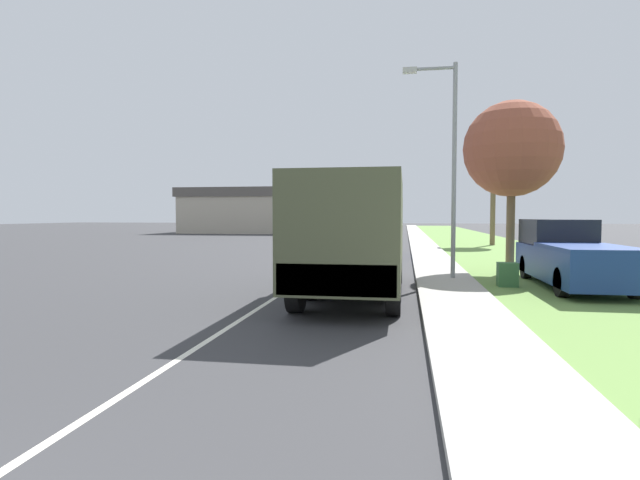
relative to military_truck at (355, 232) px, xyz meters
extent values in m
plane|color=#38383A|center=(-1.98, 27.91, -1.66)|extent=(180.00, 180.00, 0.00)
cube|color=silver|center=(-1.98, 27.91, -1.66)|extent=(0.12, 120.00, 0.00)
cube|color=#ADAAA3|center=(2.52, 27.91, -1.60)|extent=(1.80, 120.00, 0.12)
cube|color=#6B9347|center=(6.92, 27.91, -1.65)|extent=(7.00, 120.00, 0.02)
cube|color=#606647|center=(0.00, 2.84, -0.07)|extent=(2.38, 2.11, 2.10)
cube|color=#4C5138|center=(0.00, -0.93, 0.10)|extent=(2.38, 5.44, 2.43)
cube|color=#606647|center=(0.00, -3.60, -0.77)|extent=(2.26, 0.10, 0.60)
cube|color=red|center=(-0.89, -3.62, -0.57)|extent=(0.12, 0.06, 0.12)
cube|color=red|center=(0.89, -3.62, -0.57)|extent=(0.12, 0.06, 0.12)
cylinder|color=black|center=(-1.04, 2.74, -1.14)|extent=(0.30, 1.04, 1.04)
cylinder|color=black|center=(1.04, 2.74, -1.14)|extent=(0.30, 1.04, 1.04)
cylinder|color=black|center=(-1.04, -2.29, -1.14)|extent=(0.30, 1.04, 1.04)
cylinder|color=black|center=(1.04, -2.29, -1.14)|extent=(0.30, 1.04, 1.04)
cylinder|color=black|center=(-1.04, -0.66, -1.14)|extent=(0.30, 1.04, 1.04)
cylinder|color=black|center=(1.04, -0.66, -1.14)|extent=(0.30, 1.04, 1.04)
cube|color=navy|center=(-0.31, 12.83, -1.11)|extent=(1.86, 4.89, 0.76)
cube|color=black|center=(-0.31, 12.93, -0.34)|extent=(1.63, 2.20, 0.77)
cylinder|color=black|center=(-1.14, 14.40, -1.34)|extent=(0.20, 0.64, 0.64)
cylinder|color=black|center=(0.52, 14.40, -1.34)|extent=(0.20, 0.64, 0.64)
cylinder|color=black|center=(-1.14, 11.26, -1.34)|extent=(0.20, 0.64, 0.64)
cylinder|color=black|center=(0.52, 11.26, -1.34)|extent=(0.20, 0.64, 0.64)
cube|color=#B7BABF|center=(-0.42, 26.52, -1.19)|extent=(1.72, 4.51, 0.60)
cube|color=black|center=(-0.42, 26.61, -0.57)|extent=(1.51, 2.03, 0.64)
cylinder|color=black|center=(-1.17, 27.97, -1.34)|extent=(0.20, 0.64, 0.64)
cylinder|color=black|center=(0.34, 27.97, -1.34)|extent=(0.20, 0.64, 0.64)
cylinder|color=black|center=(-1.17, 25.08, -1.34)|extent=(0.20, 0.64, 0.64)
cylinder|color=black|center=(0.34, 25.08, -1.34)|extent=(0.20, 0.64, 0.64)
cube|color=silver|center=(-4.05, 36.89, -1.10)|extent=(1.85, 4.16, 0.78)
cube|color=black|center=(-4.05, 36.97, -0.32)|extent=(1.62, 1.87, 0.78)
cylinder|color=black|center=(-4.87, 38.22, -1.34)|extent=(0.20, 0.64, 0.64)
cylinder|color=black|center=(-3.23, 38.22, -1.34)|extent=(0.20, 0.64, 0.64)
cylinder|color=black|center=(-4.87, 35.56, -1.34)|extent=(0.20, 0.64, 0.64)
cylinder|color=black|center=(-3.23, 35.56, -1.34)|extent=(0.20, 0.64, 0.64)
cube|color=navy|center=(6.07, 2.61, -0.95)|extent=(1.95, 5.79, 0.92)
cube|color=black|center=(6.07, 4.29, -0.09)|extent=(1.80, 2.43, 0.79)
cube|color=navy|center=(6.07, 1.40, -0.43)|extent=(1.95, 3.36, 0.12)
cylinder|color=black|center=(5.21, 4.53, -1.26)|extent=(0.24, 0.76, 0.76)
cylinder|color=black|center=(6.92, 4.53, -1.26)|extent=(0.24, 0.76, 0.76)
cylinder|color=black|center=(5.21, 0.70, -1.26)|extent=(0.24, 0.76, 0.76)
cylinder|color=black|center=(6.92, 0.70, -1.26)|extent=(0.24, 0.76, 0.76)
cylinder|color=gray|center=(2.77, 3.48, 1.82)|extent=(0.14, 0.14, 6.72)
cylinder|color=gray|center=(2.07, 3.48, 5.03)|extent=(1.40, 0.11, 0.11)
cube|color=#B2B2AD|center=(1.37, 3.48, 5.00)|extent=(0.44, 0.24, 0.16)
cylinder|color=brown|center=(5.03, 6.19, 0.11)|extent=(0.30, 0.30, 3.51)
sphere|color=brown|center=(5.03, 6.19, 2.81)|extent=(3.43, 3.43, 3.43)
cylinder|color=brown|center=(7.26, 23.31, 1.04)|extent=(0.34, 0.34, 5.36)
sphere|color=brown|center=(7.26, 23.31, 4.58)|extent=(3.11, 3.11, 3.11)
cube|color=#3D7042|center=(4.22, 2.43, -1.29)|extent=(0.55, 0.45, 0.70)
cube|color=#B2A893|center=(-16.86, 44.36, 0.44)|extent=(15.06, 8.05, 4.20)
cube|color=#514C47|center=(-16.86, 44.36, 3.06)|extent=(15.67, 8.37, 1.05)
camera|label=1|loc=(1.26, -12.73, 0.44)|focal=28.00mm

